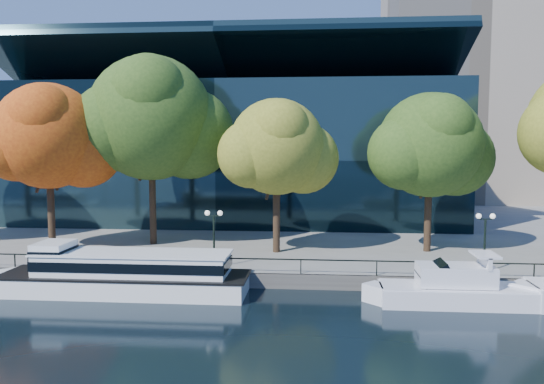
# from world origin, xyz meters

# --- Properties ---
(ground) EXTENTS (160.00, 160.00, 0.00)m
(ground) POSITION_xyz_m (0.00, 0.00, 0.00)
(ground) COLOR black
(ground) RESTS_ON ground
(promenade) EXTENTS (90.00, 67.08, 1.00)m
(promenade) POSITION_xyz_m (0.00, 36.38, 0.50)
(promenade) COLOR slate
(promenade) RESTS_ON ground
(railing) EXTENTS (88.20, 0.08, 0.99)m
(railing) POSITION_xyz_m (0.00, 3.25, 1.94)
(railing) COLOR black
(railing) RESTS_ON promenade
(convention_building) EXTENTS (50.00, 24.57, 21.43)m
(convention_building) POSITION_xyz_m (-4.00, 31.79, 8.51)
(convention_building) COLOR black
(convention_building) RESTS_ON ground
(tour_boat) EXTENTS (17.40, 3.88, 3.30)m
(tour_boat) POSITION_xyz_m (-6.66, 1.01, 1.40)
(tour_boat) COLOR white
(tour_boat) RESTS_ON ground
(cruiser_near) EXTENTS (10.93, 2.81, 3.17)m
(cruiser_near) POSITION_xyz_m (14.38, 0.40, 0.98)
(cruiser_near) COLOR white
(cruiser_near) RESTS_ON ground
(tree_1) EXTENTS (10.65, 8.74, 13.52)m
(tree_1) POSITION_xyz_m (-15.40, 9.58, 10.07)
(tree_1) COLOR black
(tree_1) RESTS_ON promenade
(tree_2) EXTENTS (13.25, 10.86, 16.12)m
(tree_2) POSITION_xyz_m (-7.86, 12.70, 11.59)
(tree_2) COLOR black
(tree_2) RESTS_ON promenade
(tree_3) EXTENTS (9.50, 7.79, 12.20)m
(tree_3) POSITION_xyz_m (2.98, 10.14, 9.23)
(tree_3) COLOR black
(tree_3) RESTS_ON promenade
(tree_4) EXTENTS (10.37, 8.50, 12.69)m
(tree_4) POSITION_xyz_m (15.09, 11.47, 9.36)
(tree_4) COLOR black
(tree_4) RESTS_ON promenade
(lamp_1) EXTENTS (1.26, 0.36, 4.03)m
(lamp_1) POSITION_xyz_m (-1.11, 4.50, 3.98)
(lamp_1) COLOR black
(lamp_1) RESTS_ON promenade
(lamp_2) EXTENTS (1.26, 0.36, 4.03)m
(lamp_2) POSITION_xyz_m (17.24, 4.50, 3.98)
(lamp_2) COLOR black
(lamp_2) RESTS_ON promenade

